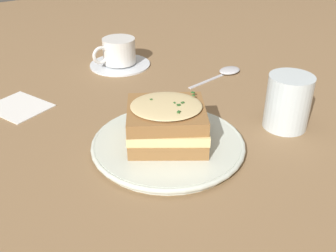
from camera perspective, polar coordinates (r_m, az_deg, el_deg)
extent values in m
plane|color=olive|center=(0.67, -0.99, -2.43)|extent=(2.40, 2.40, 0.00)
cylinder|color=silver|center=(0.65, 0.00, -2.74)|extent=(0.24, 0.24, 0.01)
torus|color=silver|center=(0.65, 0.00, -2.52)|extent=(0.25, 0.25, 0.01)
cube|color=olive|center=(0.64, 0.00, -1.36)|extent=(0.16, 0.16, 0.02)
cube|color=#EFDB93|center=(0.63, 0.00, 0.09)|extent=(0.16, 0.16, 0.02)
cube|color=olive|center=(0.62, -0.44, 1.72)|extent=(0.16, 0.16, 0.02)
ellipsoid|color=beige|center=(0.61, -0.44, 2.92)|extent=(0.15, 0.15, 0.01)
cube|color=#2D6028|center=(0.64, 3.71, 4.47)|extent=(0.01, 0.01, 0.00)
cube|color=#2D6028|center=(0.61, 0.95, 3.40)|extent=(0.00, 0.00, 0.00)
cube|color=#2D6028|center=(0.62, 2.13, 3.44)|extent=(0.00, 0.01, 0.00)
cube|color=#2D6028|center=(0.59, 1.36, 2.02)|extent=(0.01, 0.01, 0.00)
cube|color=#2D6028|center=(0.63, -2.45, 3.91)|extent=(0.00, 0.00, 0.00)
cube|color=#2D6028|center=(0.61, 1.55, 3.10)|extent=(0.01, 0.01, 0.00)
cube|color=#2D6028|center=(0.65, 3.65, 4.89)|extent=(0.01, 0.01, 0.00)
cylinder|color=white|center=(0.99, -6.97, 8.96)|extent=(0.15, 0.15, 0.01)
cylinder|color=white|center=(0.97, -7.09, 10.81)|extent=(0.08, 0.08, 0.06)
cylinder|color=#381E0F|center=(0.97, -7.18, 12.07)|extent=(0.06, 0.06, 0.00)
torus|color=white|center=(0.95, -9.73, 10.09)|extent=(0.01, 0.04, 0.04)
cylinder|color=silver|center=(0.72, 17.02, 3.36)|extent=(0.08, 0.08, 0.10)
cube|color=silver|center=(0.89, 5.62, 6.52)|extent=(0.03, 0.11, 0.00)
ellipsoid|color=silver|center=(0.95, 8.93, 7.99)|extent=(0.05, 0.06, 0.01)
cube|color=white|center=(0.83, -20.82, 2.68)|extent=(0.14, 0.13, 0.00)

